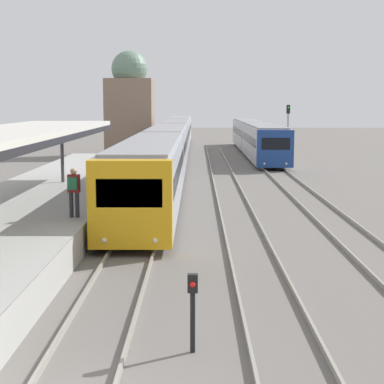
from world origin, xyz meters
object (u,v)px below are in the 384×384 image
at_px(person_on_platform, 74,188).
at_px(train_near, 172,140).
at_px(train_far, 256,136).
at_px(signal_mast_far, 288,126).
at_px(signal_post_near, 193,304).

bearing_deg(person_on_platform, train_near, 86.45).
relative_size(train_far, signal_mast_far, 6.66).
bearing_deg(train_near, train_far, 43.24).
bearing_deg(train_far, train_near, -136.76).
distance_m(person_on_platform, train_far, 41.06).
xyz_separation_m(signal_post_near, signal_mast_far, (7.52, 40.65, 2.00)).
height_order(train_far, signal_mast_far, signal_mast_far).
bearing_deg(person_on_platform, signal_mast_far, 69.78).
distance_m(signal_post_near, signal_mast_far, 41.39).
distance_m(person_on_platform, train_near, 32.73).
height_order(signal_post_near, signal_mast_far, signal_mast_far).
bearing_deg(person_on_platform, train_far, 76.32).
relative_size(train_near, signal_post_near, 43.86).
relative_size(person_on_platform, signal_post_near, 1.07).
height_order(person_on_platform, train_far, train_far).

